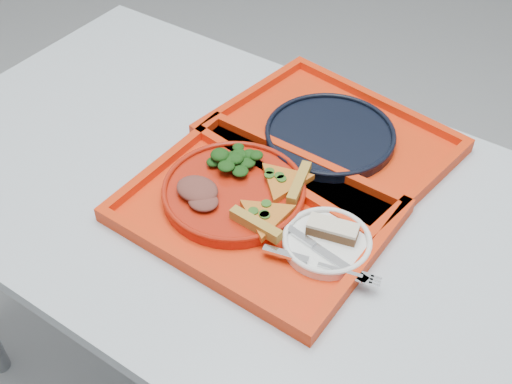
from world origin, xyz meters
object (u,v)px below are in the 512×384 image
tray_far (329,142)px  dessert_bar (333,229)px  navy_plate (330,136)px  tray_main (256,214)px  dinner_plate (234,193)px

tray_far → dessert_bar: (0.14, -0.23, 0.03)m
navy_plate → dessert_bar: 0.27m
dessert_bar → tray_main: bearing=173.2°
dinner_plate → tray_main: bearing=-10.3°
dinner_plate → tray_far: bearing=75.4°
tray_far → dinner_plate: 0.25m
tray_far → dessert_bar: size_ratio=4.95×
tray_far → dinner_plate: (-0.06, -0.24, 0.02)m
tray_main → dinner_plate: bearing=170.9°
tray_main → dessert_bar: (0.14, 0.02, 0.03)m
tray_far → dessert_bar: bearing=-51.5°
tray_far → dessert_bar: dessert_bar is taller
tray_main → navy_plate: 0.25m
dinner_plate → navy_plate: (0.06, 0.24, -0.00)m
tray_main → dessert_bar: 0.15m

